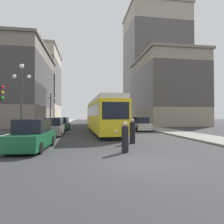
{
  "coord_description": "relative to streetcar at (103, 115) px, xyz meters",
  "views": [
    {
      "loc": [
        -2.29,
        -7.95,
        2.03
      ],
      "look_at": [
        -0.04,
        7.24,
        2.34
      ],
      "focal_mm": 30.35,
      "sensor_mm": 36.0,
      "label": 1
    }
  ],
  "objects": [
    {
      "name": "parked_car_left_near",
      "position": [
        -5.23,
        -10.16,
        -1.26
      ],
      "size": [
        2.09,
        4.73,
        1.82
      ],
      "rotation": [
        0.0,
        0.0,
        -0.06
      ],
      "color": "black",
      "rests_on": "ground"
    },
    {
      "name": "sidewalk_left",
      "position": [
        -8.26,
        25.75,
        -2.03
      ],
      "size": [
        3.45,
        120.0,
        0.15
      ],
      "primitive_type": "cube",
      "color": "gray",
      "rests_on": "ground"
    },
    {
      "name": "lamp_post_left_far",
      "position": [
        -7.13,
        7.15,
        1.67
      ],
      "size": [
        1.41,
        0.36,
        5.51
      ],
      "color": "#333338",
      "rests_on": "sidewalk_left"
    },
    {
      "name": "building_left_corner",
      "position": [
        -15.44,
        36.74,
        9.1
      ],
      "size": [
        11.52,
        17.07,
        21.78
      ],
      "color": "#B2A893",
      "rests_on": "ground"
    },
    {
      "name": "parked_car_left_mid",
      "position": [
        -5.23,
        4.84,
        -1.26
      ],
      "size": [
        2.05,
        4.79,
        1.82
      ],
      "rotation": [
        0.0,
        0.0,
        -0.04
      ],
      "color": "black",
      "rests_on": "ground"
    },
    {
      "name": "parked_car_right_far",
      "position": [
        5.48,
        2.76,
        -1.26
      ],
      "size": [
        1.95,
        4.55,
        1.82
      ],
      "rotation": [
        0.0,
        0.0,
        3.12
      ],
      "color": "black",
      "rests_on": "ground"
    },
    {
      "name": "transit_bus",
      "position": [
        2.98,
        15.34,
        -0.15
      ],
      "size": [
        2.83,
        12.54,
        3.45
      ],
      "rotation": [
        0.0,
        0.0,
        -0.02
      ],
      "color": "black",
      "rests_on": "ground"
    },
    {
      "name": "pedestrian_crossing_near",
      "position": [
        0.09,
        -11.94,
        -1.31
      ],
      "size": [
        0.38,
        0.38,
        1.71
      ],
      "rotation": [
        0.0,
        0.0,
        2.43
      ],
      "color": "black",
      "rests_on": "ground"
    },
    {
      "name": "building_left_midblock",
      "position": [
        -17.18,
        19.68,
        6.08
      ],
      "size": [
        14.99,
        21.24,
        15.96
      ],
      "color": "slate",
      "rests_on": "ground"
    },
    {
      "name": "pedestrian_crossing_far",
      "position": [
        1.37,
        -8.62,
        -1.26
      ],
      "size": [
        0.41,
        0.41,
        1.81
      ],
      "rotation": [
        0.0,
        0.0,
        2.72
      ],
      "color": "black",
      "rests_on": "ground"
    },
    {
      "name": "streetcar",
      "position": [
        0.0,
        0.0,
        0.0
      ],
      "size": [
        3.27,
        14.99,
        3.89
      ],
      "rotation": [
        0.0,
        0.0,
        0.05
      ],
      "color": "black",
      "rests_on": "ground"
    },
    {
      "name": "lamp_post_left_near",
      "position": [
        -7.13,
        -6.19,
        1.98
      ],
      "size": [
        1.41,
        0.36,
        6.06
      ],
      "color": "#333338",
      "rests_on": "sidewalk_left"
    },
    {
      "name": "ground_plane",
      "position": [
        0.12,
        -14.25,
        -2.1
      ],
      "size": [
        200.0,
        200.0,
        0.0
      ],
      "primitive_type": "plane",
      "color": "#303033"
    },
    {
      "name": "building_right_midblock",
      "position": [
        18.2,
        29.96,
        14.48
      ],
      "size": [
        16.54,
        14.74,
        32.15
      ],
      "color": "#A89E8E",
      "rests_on": "ground"
    },
    {
      "name": "building_right_corner",
      "position": [
        16.26,
        18.49,
        5.75
      ],
      "size": [
        12.66,
        16.75,
        15.32
      ],
      "color": "gray",
      "rests_on": "ground"
    },
    {
      "name": "parked_car_left_far",
      "position": [
        -5.23,
        -2.11,
        -1.26
      ],
      "size": [
        1.91,
        4.68,
        1.82
      ],
      "rotation": [
        0.0,
        0.0,
        -0.0
      ],
      "color": "black",
      "rests_on": "ground"
    },
    {
      "name": "sidewalk_right",
      "position": [
        8.5,
        25.75,
        -2.03
      ],
      "size": [
        3.45,
        120.0,
        0.15
      ],
      "primitive_type": "cube",
      "color": "gray",
      "rests_on": "ground"
    }
  ]
}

